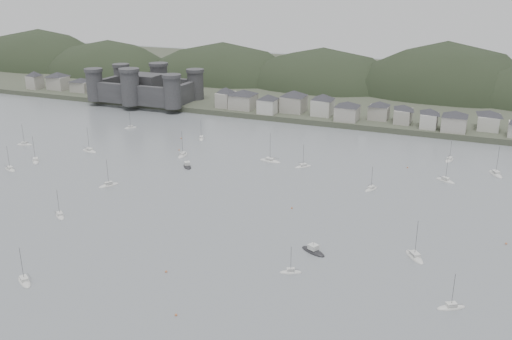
% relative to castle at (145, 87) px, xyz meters
% --- Properties ---
extents(ground, '(900.00, 900.00, 0.00)m').
position_rel_castle_xyz_m(ground, '(120.00, -179.80, -10.96)').
color(ground, slate).
rests_on(ground, ground).
extents(far_shore_land, '(900.00, 250.00, 3.00)m').
position_rel_castle_xyz_m(far_shore_land, '(120.00, 115.20, -9.46)').
color(far_shore_land, '#383D2D').
rests_on(far_shore_land, ground).
extents(forested_ridge, '(851.55, 103.94, 102.57)m').
position_rel_castle_xyz_m(forested_ridge, '(124.83, 89.60, -22.25)').
color(forested_ridge, black).
rests_on(forested_ridge, ground).
extents(castle, '(66.00, 43.00, 20.00)m').
position_rel_castle_xyz_m(castle, '(0.00, 0.00, 0.00)').
color(castle, '#333235').
rests_on(castle, far_shore_land).
extents(waterfront_town, '(451.48, 28.46, 12.92)m').
position_rel_castle_xyz_m(waterfront_town, '(170.59, 3.54, -2.30)').
color(waterfront_town, '#9D9990').
rests_on(waterfront_town, far_shore_land).
extents(sailboat_lead, '(5.75, 6.62, 9.17)m').
position_rel_castle_xyz_m(sailboat_lead, '(24.88, -52.53, -10.78)').
color(sailboat_lead, silver).
rests_on(sailboat_lead, ground).
extents(moored_fleet, '(260.35, 163.79, 13.93)m').
position_rel_castle_xyz_m(moored_fleet, '(113.75, -119.37, -10.79)').
color(moored_fleet, silver).
rests_on(moored_fleet, ground).
extents(motor_launch_near, '(9.17, 6.73, 4.06)m').
position_rel_castle_xyz_m(motor_launch_near, '(157.24, -149.56, -10.68)').
color(motor_launch_near, black).
rests_on(motor_launch_near, ground).
extents(motor_launch_far, '(7.55, 8.16, 3.95)m').
position_rel_castle_xyz_m(motor_launch_far, '(84.77, -96.66, -10.68)').
color(motor_launch_far, black).
rests_on(motor_launch_far, ground).
extents(mooring_buoys, '(184.13, 134.23, 0.70)m').
position_rel_castle_xyz_m(mooring_buoys, '(117.18, -120.15, -10.81)').
color(mooring_buoys, '#B4643C').
rests_on(mooring_buoys, ground).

